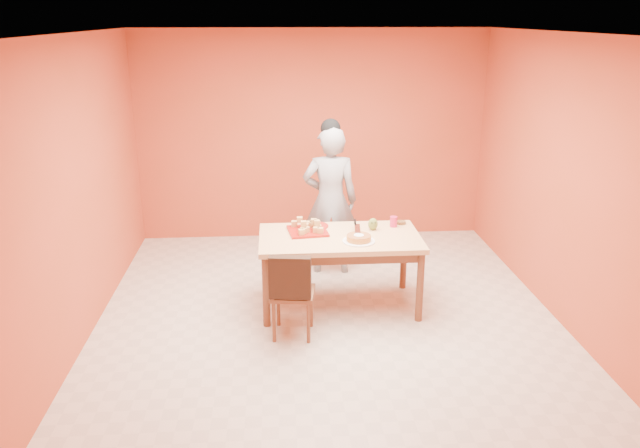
{
  "coord_description": "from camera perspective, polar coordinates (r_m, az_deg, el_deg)",
  "views": [
    {
      "loc": [
        -0.48,
        -5.51,
        2.85
      ],
      "look_at": [
        -0.06,
        0.3,
        0.89
      ],
      "focal_mm": 35.0,
      "sensor_mm": 36.0,
      "label": 1
    }
  ],
  "objects": [
    {
      "name": "dining_chair",
      "position": [
        5.74,
        -2.51,
        -6.2
      ],
      "size": [
        0.44,
        0.5,
        0.85
      ],
      "rotation": [
        0.0,
        0.0,
        -0.14
      ],
      "color": "brown",
      "rests_on": "floor"
    },
    {
      "name": "wall_left",
      "position": [
        5.97,
        -21.29,
        2.79
      ],
      "size": [
        0.0,
        5.0,
        5.0
      ],
      "primitive_type": "plane",
      "rotation": [
        1.57,
        0.0,
        1.57
      ],
      "color": "#BD462B",
      "rests_on": "floor"
    },
    {
      "name": "wall_back",
      "position": [
        8.16,
        -0.74,
        8.02
      ],
      "size": [
        4.5,
        0.0,
        4.5
      ],
      "primitive_type": "plane",
      "rotation": [
        1.57,
        0.0,
        0.0
      ],
      "color": "#BD462B",
      "rests_on": "floor"
    },
    {
      "name": "cake_server",
      "position": [
        6.19,
        3.44,
        -0.43
      ],
      "size": [
        0.08,
        0.28,
        0.01
      ],
      "primitive_type": "cube",
      "rotation": [
        0.0,
        0.0,
        -0.1
      ],
      "color": "silver",
      "rests_on": "sponge_cake"
    },
    {
      "name": "checker_tin",
      "position": [
        6.6,
        7.42,
        0.13
      ],
      "size": [
        0.12,
        0.12,
        0.03
      ],
      "primitive_type": "cylinder",
      "rotation": [
        0.0,
        0.0,
        -0.35
      ],
      "color": "#37180F",
      "rests_on": "dining_table"
    },
    {
      "name": "ceiling",
      "position": [
        5.53,
        0.84,
        17.06
      ],
      "size": [
        5.0,
        5.0,
        0.0
      ],
      "primitive_type": "plane",
      "rotation": [
        3.14,
        0.0,
        0.0
      ],
      "color": "white",
      "rests_on": "wall_back"
    },
    {
      "name": "wall_right",
      "position": [
        6.33,
        21.58,
        3.58
      ],
      "size": [
        0.0,
        5.0,
        5.0
      ],
      "primitive_type": "plane",
      "rotation": [
        1.57,
        0.0,
        -1.57
      ],
      "color": "#BD462B",
      "rests_on": "floor"
    },
    {
      "name": "person",
      "position": [
        7.05,
        0.94,
        2.13
      ],
      "size": [
        0.64,
        0.44,
        1.7
      ],
      "primitive_type": "imported",
      "rotation": [
        0.0,
        0.0,
        3.09
      ],
      "color": "gray",
      "rests_on": "floor"
    },
    {
      "name": "white_cake_plate",
      "position": [
        6.04,
        3.56,
        -1.58
      ],
      "size": [
        0.32,
        0.32,
        0.01
      ],
      "primitive_type": "cylinder",
      "rotation": [
        0.0,
        0.0,
        -0.02
      ],
      "color": "white",
      "rests_on": "dining_table"
    },
    {
      "name": "red_dinner_plate",
      "position": [
        6.47,
        -0.33,
        -0.17
      ],
      "size": [
        0.26,
        0.26,
        0.02
      ],
      "primitive_type": "cylinder",
      "rotation": [
        0.0,
        0.0,
        0.04
      ],
      "color": "maroon",
      "rests_on": "dining_table"
    },
    {
      "name": "pastry_platter",
      "position": [
        6.3,
        -1.14,
        -0.65
      ],
      "size": [
        0.42,
        0.42,
        0.02
      ],
      "primitive_type": "cube",
      "rotation": [
        0.0,
        0.0,
        0.12
      ],
      "color": "maroon",
      "rests_on": "dining_table"
    },
    {
      "name": "pastry_pile",
      "position": [
        6.28,
        -1.14,
        -0.07
      ],
      "size": [
        0.34,
        0.34,
        0.11
      ],
      "primitive_type": null,
      "color": "tan",
      "rests_on": "pastry_platter"
    },
    {
      "name": "sponge_cake",
      "position": [
        6.03,
        3.56,
        -1.29
      ],
      "size": [
        0.3,
        0.3,
        0.05
      ],
      "primitive_type": "cylinder",
      "rotation": [
        0.0,
        0.0,
        -0.34
      ],
      "color": "orange",
      "rests_on": "white_cake_plate"
    },
    {
      "name": "dining_table",
      "position": [
        6.23,
        1.82,
        -1.92
      ],
      "size": [
        1.6,
        0.9,
        0.76
      ],
      "color": "tan",
      "rests_on": "floor"
    },
    {
      "name": "floor",
      "position": [
        6.22,
        0.73,
        -8.66
      ],
      "size": [
        5.0,
        5.0,
        0.0
      ],
      "primitive_type": "plane",
      "color": "beige",
      "rests_on": "ground"
    },
    {
      "name": "magenta_glass",
      "position": [
        6.49,
        6.74,
        0.21
      ],
      "size": [
        0.08,
        0.08,
        0.11
      ],
      "primitive_type": "cylinder",
      "rotation": [
        0.0,
        0.0,
        -0.03
      ],
      "color": "#BF1C49",
      "rests_on": "dining_table"
    },
    {
      "name": "egg_ornament",
      "position": [
        6.37,
        4.86,
        -0.01
      ],
      "size": [
        0.12,
        0.1,
        0.12
      ],
      "primitive_type": "ellipsoid",
      "rotation": [
        0.0,
        0.0,
        -0.25
      ],
      "color": "olive",
      "rests_on": "dining_table"
    }
  ]
}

